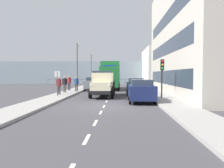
# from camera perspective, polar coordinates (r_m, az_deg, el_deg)

# --- Properties ---
(ground_plane) EXTENTS (80.00, 80.00, 0.00)m
(ground_plane) POSITION_cam_1_polar(r_m,az_deg,el_deg) (22.94, -0.36, -2.64)
(ground_plane) COLOR #423F44
(sidewalk_left) EXTENTS (2.20, 41.13, 0.15)m
(sidewalk_left) POSITION_cam_1_polar(r_m,az_deg,el_deg) (23.19, 11.29, -2.45)
(sidewalk_left) COLOR #9E9993
(sidewalk_left) RESTS_ON ground_plane
(sidewalk_right) EXTENTS (2.20, 41.13, 0.15)m
(sidewalk_right) POSITION_cam_1_polar(r_m,az_deg,el_deg) (23.63, -11.79, -2.36)
(sidewalk_right) COLOR #9E9993
(sidewalk_right) RESTS_ON ground_plane
(road_centreline_markings) EXTENTS (0.12, 37.66, 0.01)m
(road_centreline_markings) POSITION_cam_1_polar(r_m,az_deg,el_deg) (22.32, -0.44, -2.78)
(road_centreline_markings) COLOR silver
(road_centreline_markings) RESTS_ON ground_plane
(building_terrace) EXTENTS (7.12, 20.20, 12.69)m
(building_terrace) POSITION_cam_1_polar(r_m,az_deg,el_deg) (24.17, 22.83, 12.51)
(building_terrace) COLOR beige
(building_terrace) RESTS_ON ground_plane
(building_far_block) EXTENTS (7.11, 11.67, 7.02)m
(building_far_block) POSITION_cam_1_polar(r_m,az_deg,el_deg) (42.42, 13.64, 4.44)
(building_far_block) COLOR silver
(building_far_block) RESTS_ON ground_plane
(sea_horizon) EXTENTS (80.00, 0.80, 5.00)m
(sea_horizon) POSITION_cam_1_polar(r_m,az_deg,el_deg) (46.40, 1.04, 3.10)
(sea_horizon) COLOR #84939E
(sea_horizon) RESTS_ON ground_plane
(seawall_railing) EXTENTS (28.08, 0.08, 1.20)m
(seawall_railing) POSITION_cam_1_polar(r_m,az_deg,el_deg) (42.82, 0.93, 1.02)
(seawall_railing) COLOR #4C5156
(seawall_railing) RESTS_ON ground_plane
(truck_vintage_cream) EXTENTS (2.17, 5.64, 2.43)m
(truck_vintage_cream) POSITION_cam_1_polar(r_m,az_deg,el_deg) (19.57, -2.56, -0.10)
(truck_vintage_cream) COLOR black
(truck_vintage_cream) RESTS_ON ground_plane
(lorry_cargo_green) EXTENTS (2.58, 8.20, 3.87)m
(lorry_cargo_green) POSITION_cam_1_polar(r_m,az_deg,el_deg) (29.53, -0.42, 2.56)
(lorry_cargo_green) COLOR #1E7033
(lorry_cargo_green) RESTS_ON ground_plane
(car_navy_kerbside_near) EXTENTS (1.92, 4.09, 1.72)m
(car_navy_kerbside_near) POSITION_cam_1_polar(r_m,az_deg,el_deg) (16.08, 7.86, -1.71)
(car_navy_kerbside_near) COLOR navy
(car_navy_kerbside_near) RESTS_ON ground_plane
(car_black_kerbside_1) EXTENTS (1.84, 4.03, 1.72)m
(car_black_kerbside_1) POSITION_cam_1_polar(r_m,az_deg,el_deg) (21.76, 6.43, -0.58)
(car_black_kerbside_1) COLOR black
(car_black_kerbside_1) RESTS_ON ground_plane
(car_grey_oppositeside_0) EXTENTS (1.81, 4.44, 1.72)m
(car_grey_oppositeside_0) POSITION_cam_1_polar(r_m,az_deg,el_deg) (27.96, -5.28, 0.13)
(car_grey_oppositeside_0) COLOR slate
(car_grey_oppositeside_0) RESTS_ON ground_plane
(car_red_oppositeside_1) EXTENTS (1.93, 4.67, 1.72)m
(car_red_oppositeside_1) POSITION_cam_1_polar(r_m,az_deg,el_deg) (34.56, -3.80, 0.61)
(car_red_oppositeside_1) COLOR #B21E1E
(car_red_oppositeside_1) RESTS_ON ground_plane
(car_silver_oppositeside_2) EXTENTS (1.91, 4.65, 1.72)m
(car_silver_oppositeside_2) POSITION_cam_1_polar(r_m,az_deg,el_deg) (41.58, -2.75, 0.95)
(car_silver_oppositeside_2) COLOR #B7BABF
(car_silver_oppositeside_2) RESTS_ON ground_plane
(pedestrian_near_railing) EXTENTS (0.53, 0.34, 1.74)m
(pedestrian_near_railing) POSITION_cam_1_polar(r_m,az_deg,el_deg) (21.16, -14.26, 0.02)
(pedestrian_near_railing) COLOR #383342
(pedestrian_near_railing) RESTS_ON sidewalk_right
(pedestrian_in_dark_coat) EXTENTS (0.53, 0.34, 1.76)m
(pedestrian_in_dark_coat) POSITION_cam_1_polar(r_m,az_deg,el_deg) (23.36, -12.74, 0.30)
(pedestrian_in_dark_coat) COLOR #4C473D
(pedestrian_in_dark_coat) RESTS_ON sidewalk_right
(pedestrian_with_bag) EXTENTS (0.53, 0.34, 1.71)m
(pedestrian_with_bag) POSITION_cam_1_polar(r_m,az_deg,el_deg) (24.58, -9.67, 0.37)
(pedestrian_with_bag) COLOR #4C473D
(pedestrian_with_bag) RESTS_ON sidewalk_right
(pedestrian_couple_a) EXTENTS (0.53, 0.34, 1.81)m
(pedestrian_couple_a) POSITION_cam_1_polar(r_m,az_deg,el_deg) (26.42, -11.58, 0.66)
(pedestrian_couple_a) COLOR #383342
(pedestrian_couple_a) RESTS_ON sidewalk_right
(traffic_light_near) EXTENTS (0.28, 0.41, 3.20)m
(traffic_light_near) POSITION_cam_1_polar(r_m,az_deg,el_deg) (17.99, 13.46, 3.72)
(traffic_light_near) COLOR black
(traffic_light_near) RESTS_ON sidewalk_left
(lamp_post_promenade) EXTENTS (0.32, 1.14, 5.96)m
(lamp_post_promenade) POSITION_cam_1_polar(r_m,az_deg,el_deg) (27.71, -9.38, 5.95)
(lamp_post_promenade) COLOR #59595B
(lamp_post_promenade) RESTS_ON sidewalk_right
(lamp_post_far) EXTENTS (0.32, 1.14, 5.69)m
(lamp_post_far) POSITION_cam_1_polar(r_m,az_deg,el_deg) (40.13, -5.63, 4.73)
(lamp_post_far) COLOR #59595B
(lamp_post_far) RESTS_ON sidewalk_right
(street_sign) EXTENTS (0.50, 0.07, 2.25)m
(street_sign) POSITION_cam_1_polar(r_m,az_deg,el_deg) (19.61, -14.63, 1.30)
(street_sign) COLOR #4C4C4C
(street_sign) RESTS_ON sidewalk_right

